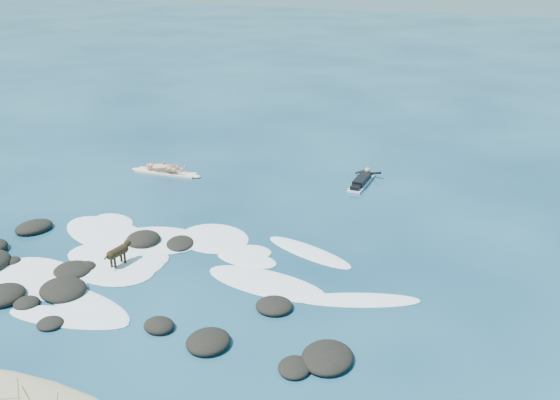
% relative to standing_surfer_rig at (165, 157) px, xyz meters
% --- Properties ---
extents(ground, '(160.00, 160.00, 0.00)m').
position_rel_standing_surfer_rig_xyz_m(ground, '(5.20, -6.86, -0.75)').
color(ground, '#0A2642').
rests_on(ground, ground).
extents(reef_rocks, '(13.28, 6.52, 0.53)m').
position_rel_standing_surfer_rig_xyz_m(reef_rocks, '(2.43, -9.12, -0.64)').
color(reef_rocks, black).
rests_on(reef_rocks, ground).
extents(breaking_foam, '(13.14, 8.02, 0.12)m').
position_rel_standing_surfer_rig_xyz_m(breaking_foam, '(4.01, -7.05, -0.74)').
color(breaking_foam, white).
rests_on(breaking_foam, ground).
extents(standing_surfer_rig, '(3.33, 0.78, 1.89)m').
position_rel_standing_surfer_rig_xyz_m(standing_surfer_rig, '(0.00, 0.00, 0.00)').
color(standing_surfer_rig, beige).
rests_on(standing_surfer_rig, ground).
extents(paddling_surfer_rig, '(1.17, 2.59, 0.45)m').
position_rel_standing_surfer_rig_xyz_m(paddling_surfer_rig, '(8.18, 2.09, -0.59)').
color(paddling_surfer_rig, silver).
rests_on(paddling_surfer_rig, ground).
extents(dog, '(0.41, 1.19, 0.76)m').
position_rel_standing_surfer_rig_xyz_m(dog, '(3.23, -7.71, -0.24)').
color(dog, black).
rests_on(dog, ground).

